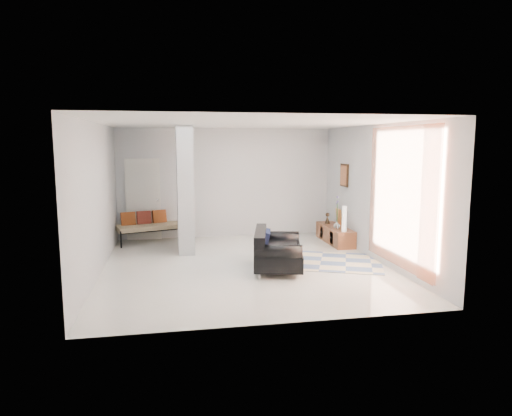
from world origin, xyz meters
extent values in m
plane|color=beige|center=(0.00, 0.00, 0.00)|extent=(6.00, 6.00, 0.00)
plane|color=white|center=(0.00, 0.00, 2.80)|extent=(6.00, 6.00, 0.00)
plane|color=silver|center=(0.00, 3.00, 1.40)|extent=(6.00, 0.00, 6.00)
plane|color=silver|center=(0.00, -3.00, 1.40)|extent=(6.00, 0.00, 6.00)
plane|color=silver|center=(-2.75, 0.00, 1.40)|extent=(0.00, 6.00, 6.00)
plane|color=silver|center=(2.75, 0.00, 1.40)|extent=(0.00, 6.00, 6.00)
cube|color=#A9AEB0|center=(-1.10, 1.60, 1.40)|extent=(0.35, 1.20, 2.80)
cube|color=silver|center=(-2.10, 2.96, 1.02)|extent=(0.85, 0.06, 2.04)
plane|color=#E16A3B|center=(2.67, -1.15, 1.45)|extent=(0.00, 2.55, 2.55)
cube|color=#331D0E|center=(2.72, 1.70, 1.65)|extent=(0.04, 0.45, 0.55)
cube|color=brown|center=(2.52, 1.70, 0.20)|extent=(0.45, 1.61, 0.40)
cube|color=#331D0E|center=(2.30, 1.34, 0.20)|extent=(0.02, 0.22, 0.28)
cube|color=#331D0E|center=(2.30, 2.06, 0.20)|extent=(0.02, 0.22, 0.28)
cube|color=#F6A548|center=(2.70, 1.92, 0.60)|extent=(0.09, 0.32, 0.40)
cube|color=silver|center=(2.42, 1.34, 0.46)|extent=(0.04, 0.10, 0.12)
cylinder|color=silver|center=(0.13, -0.88, 0.05)|extent=(0.05, 0.05, 0.10)
cylinder|color=silver|center=(0.40, 0.33, 0.05)|extent=(0.05, 0.05, 0.10)
cylinder|color=silver|center=(0.80, -1.03, 0.05)|extent=(0.05, 0.05, 0.10)
cylinder|color=silver|center=(1.07, 0.18, 0.05)|extent=(0.05, 0.05, 0.10)
cube|color=black|center=(0.60, -0.35, 0.25)|extent=(1.20, 1.64, 0.30)
cube|color=black|center=(0.26, -0.27, 0.58)|extent=(0.53, 1.49, 0.36)
cylinder|color=black|center=(0.46, -0.95, 0.48)|extent=(0.89, 0.46, 0.28)
cylinder|color=black|center=(0.74, 0.26, 0.48)|extent=(0.89, 0.46, 0.28)
cube|color=black|center=(0.38, -0.30, 0.60)|extent=(0.26, 0.56, 0.31)
cylinder|color=black|center=(-2.58, 2.04, 0.20)|extent=(0.04, 0.04, 0.40)
cylinder|color=black|center=(-1.02, 2.52, 0.20)|extent=(0.04, 0.04, 0.40)
cylinder|color=black|center=(-2.78, 2.68, 0.20)|extent=(0.04, 0.04, 0.40)
cylinder|color=black|center=(-1.22, 3.16, 0.20)|extent=(0.04, 0.04, 0.40)
cube|color=beige|center=(-1.90, 2.60, 0.38)|extent=(1.78, 1.15, 0.12)
cube|color=brown|center=(-2.45, 2.59, 0.60)|extent=(0.37, 0.26, 0.33)
cube|color=maroon|center=(-2.08, 2.70, 0.60)|extent=(0.37, 0.26, 0.33)
cube|color=brown|center=(-1.71, 2.81, 0.60)|extent=(0.37, 0.26, 0.33)
cube|color=beige|center=(1.60, 0.03, 0.01)|extent=(2.86, 2.41, 0.01)
cylinder|color=white|center=(2.50, 1.07, 0.69)|extent=(0.11, 0.11, 0.58)
imported|color=silver|center=(2.47, 1.46, 0.49)|extent=(0.18, 0.18, 0.17)
camera|label=1|loc=(-1.41, -8.72, 2.42)|focal=32.00mm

